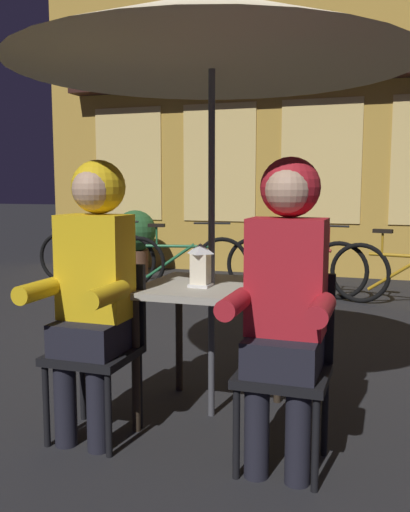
{
  "coord_description": "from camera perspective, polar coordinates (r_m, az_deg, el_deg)",
  "views": [
    {
      "loc": [
        0.92,
        -2.85,
        1.27
      ],
      "look_at": [
        0.0,
        -0.11,
        0.91
      ],
      "focal_mm": 39.42,
      "sensor_mm": 36.0,
      "label": 1
    }
  ],
  "objects": [
    {
      "name": "ground_plane",
      "position": [
        3.25,
        0.64,
        -15.86
      ],
      "size": [
        60.0,
        60.0,
        0.0
      ],
      "primitive_type": "plane",
      "color": "#232326"
    },
    {
      "name": "cafe_table",
      "position": [
        3.06,
        0.66,
        -4.79
      ],
      "size": [
        0.72,
        0.72,
        0.74
      ],
      "color": "#B2AD9E",
      "rests_on": "ground_plane"
    },
    {
      "name": "patio_umbrella",
      "position": [
        3.1,
        0.7,
        21.87
      ],
      "size": [
        2.1,
        2.1,
        2.31
      ],
      "color": "#4C4C51",
      "rests_on": "ground_plane"
    },
    {
      "name": "lantern",
      "position": [
        2.96,
        -0.45,
        -0.81
      ],
      "size": [
        0.11,
        0.11,
        0.23
      ],
      "color": "white",
      "rests_on": "cafe_table"
    },
    {
      "name": "chair_left",
      "position": [
        2.95,
        -10.59,
        -8.33
      ],
      "size": [
        0.4,
        0.4,
        0.87
      ],
      "color": "black",
      "rests_on": "ground_plane"
    },
    {
      "name": "chair_right",
      "position": [
        2.64,
        8.27,
        -10.17
      ],
      "size": [
        0.4,
        0.4,
        0.87
      ],
      "color": "black",
      "rests_on": "ground_plane"
    },
    {
      "name": "person_left_hooded",
      "position": [
        2.83,
        -11.31,
        -1.63
      ],
      "size": [
        0.45,
        0.56,
        1.4
      ],
      "color": "black",
      "rests_on": "ground_plane"
    },
    {
      "name": "person_right_hooded",
      "position": [
        2.5,
        8.18,
        -2.72
      ],
      "size": [
        0.45,
        0.56,
        1.4
      ],
      "color": "black",
      "rests_on": "ground_plane"
    },
    {
      "name": "shopfront_building",
      "position": [
        8.45,
        17.44,
        19.27
      ],
      "size": [
        10.0,
        0.93,
        6.2
      ],
      "color": "gold",
      "rests_on": "ground_plane"
    },
    {
      "name": "bicycle_nearest",
      "position": [
        7.37,
        -11.05,
        -0.18
      ],
      "size": [
        1.68,
        0.08,
        0.84
      ],
      "color": "black",
      "rests_on": "ground_plane"
    },
    {
      "name": "bicycle_second",
      "position": [
        6.81,
        -2.57,
        -0.65
      ],
      "size": [
        1.65,
        0.41,
        0.84
      ],
      "color": "black",
      "rests_on": "ground_plane"
    },
    {
      "name": "bicycle_third",
      "position": [
        6.56,
        9.04,
        -1.03
      ],
      "size": [
        1.68,
        0.22,
        0.84
      ],
      "color": "black",
      "rests_on": "ground_plane"
    },
    {
      "name": "bicycle_fourth",
      "position": [
        6.22,
        19.99,
        -1.82
      ],
      "size": [
        1.66,
        0.36,
        0.84
      ],
      "color": "black",
      "rests_on": "ground_plane"
    },
    {
      "name": "potted_plant",
      "position": [
        8.18,
        -7.08,
        2.01
      ],
      "size": [
        0.6,
        0.6,
        0.92
      ],
      "color": "brown",
      "rests_on": "ground_plane"
    }
  ]
}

